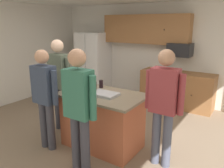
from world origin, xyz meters
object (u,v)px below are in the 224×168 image
object	(u,v)px
glass_short_whisky	(78,89)
person_host_foreground	(79,105)
refrigerator	(93,63)
glass_stout_tall	(68,88)
person_guest_left	(59,79)
serving_tray	(104,94)
person_guest_by_door	(164,101)
tumbler_amber	(101,84)
person_elder_center	(45,94)
microwave_over_range	(180,50)
kitchen_island	(102,120)
glass_pilsner	(95,86)
glass_dark_ale	(87,87)

from	to	relation	value
glass_short_whisky	person_host_foreground	bearing A→B (deg)	-48.00
refrigerator	glass_stout_tall	xyz separation A→B (m)	(1.63, -2.78, 0.11)
person_guest_left	serving_tray	bearing A→B (deg)	-2.08
person_guest_by_door	tumbler_amber	distance (m)	1.31
tumbler_amber	glass_short_whisky	bearing A→B (deg)	-105.06
person_elder_center	tumbler_amber	bearing A→B (deg)	21.84
person_guest_by_door	person_elder_center	world-z (taller)	person_guest_by_door
microwave_over_range	glass_stout_tall	size ratio (longest dim) A/B	4.24
kitchen_island	person_guest_by_door	bearing A→B (deg)	1.86
kitchen_island	serving_tray	world-z (taller)	serving_tray
person_guest_left	glass_pilsner	bearing A→B (deg)	3.70
refrigerator	tumbler_amber	world-z (taller)	refrigerator
serving_tray	person_guest_by_door	bearing A→B (deg)	4.69
glass_pilsner	glass_stout_tall	bearing A→B (deg)	-136.86
glass_pilsner	person_host_foreground	bearing A→B (deg)	-65.37
person_host_foreground	glass_pilsner	distance (m)	0.94
person_guest_by_door	person_elder_center	xyz separation A→B (m)	(-1.79, -0.61, -0.04)
glass_dark_ale	glass_short_whisky	world-z (taller)	glass_dark_ale
person_elder_center	tumbler_amber	size ratio (longest dim) A/B	12.13
microwave_over_range	person_guest_left	xyz separation A→B (m)	(-1.49, -2.59, -0.40)
glass_pilsner	tumbler_amber	bearing A→B (deg)	97.50
refrigerator	glass_dark_ale	xyz separation A→B (m)	(1.84, -2.54, 0.12)
person_guest_left	glass_stout_tall	world-z (taller)	person_guest_left
microwave_over_range	tumbler_amber	size ratio (longest dim) A/B	4.02
person_guest_by_door	tumbler_amber	bearing A→B (deg)	-13.14
person_guest_by_door	glass_stout_tall	xyz separation A→B (m)	(-1.59, -0.28, -0.00)
person_guest_by_door	glass_short_whisky	world-z (taller)	person_guest_by_door
glass_pilsner	microwave_over_range	bearing A→B (deg)	76.10
glass_short_whisky	person_elder_center	bearing A→B (deg)	-133.79
person_host_foreground	glass_short_whisky	world-z (taller)	person_host_foreground
person_guest_left	tumbler_amber	distance (m)	0.85
microwave_over_range	person_host_foreground	world-z (taller)	person_host_foreground
person_host_foreground	tumbler_amber	bearing A→B (deg)	7.83
kitchen_island	glass_pilsner	world-z (taller)	glass_pilsner
refrigerator	glass_short_whisky	bearing A→B (deg)	-56.39
microwave_over_range	glass_dark_ale	world-z (taller)	microwave_over_range
kitchen_island	glass_pilsner	bearing A→B (deg)	161.73
person_guest_left	glass_short_whisky	bearing A→B (deg)	-15.64
glass_pilsner	tumbler_amber	distance (m)	0.23
microwave_over_range	kitchen_island	distance (m)	2.86
glass_pilsner	serving_tray	distance (m)	0.31
person_host_foreground	glass_pilsner	size ratio (longest dim) A/B	11.10
glass_pilsner	glass_stout_tall	size ratio (longest dim) A/B	1.22
refrigerator	glass_dark_ale	size ratio (longest dim) A/B	12.02
person_guest_by_door	serving_tray	distance (m)	0.98
glass_dark_ale	serving_tray	xyz separation A→B (m)	(0.40, -0.05, -0.05)
microwave_over_range	glass_pilsner	distance (m)	2.70
microwave_over_range	glass_pilsner	bearing A→B (deg)	-103.90
kitchen_island	person_host_foreground	distance (m)	0.98
person_host_foreground	glass_stout_tall	world-z (taller)	person_host_foreground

